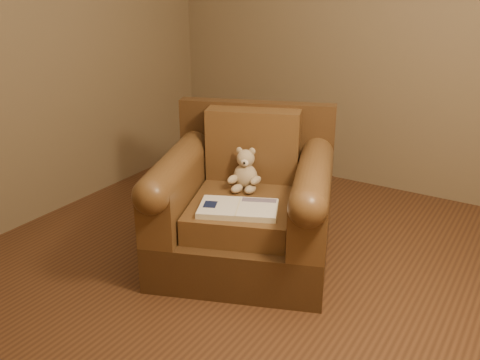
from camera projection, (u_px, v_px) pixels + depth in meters
The scene contains 4 objects.
floor at pixel (270, 299), 3.03m from camera, with size 4.00×4.00×0.00m, color #54321D.
armchair at pixel (246, 206), 3.35m from camera, with size 1.32×1.29×0.93m.
teddy_bear at pixel (245, 173), 3.37m from camera, with size 0.20×0.23×0.27m.
guidebook at pixel (238, 209), 3.07m from camera, with size 0.52×0.43×0.04m.
Camera 1 is at (1.20, -2.28, 1.75)m, focal length 40.00 mm.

